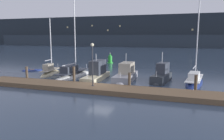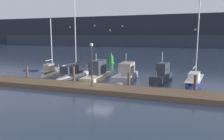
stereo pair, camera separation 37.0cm
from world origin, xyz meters
name	(u,v)px [view 2 (the right image)]	position (x,y,z in m)	size (l,w,h in m)	color
ground_plane	(100,87)	(0.00, 0.00, 0.00)	(400.00, 400.00, 0.00)	#2D3D51
dock	(94,88)	(0.00, -1.55, 0.23)	(24.87, 2.80, 0.45)	brown
mooring_pile_0	(27,74)	(-9.16, 0.10, 0.85)	(0.28, 0.28, 1.71)	#4C3D2D
mooring_pile_1	(74,76)	(-3.05, 0.10, 0.99)	(0.28, 0.28, 1.97)	#4C3D2D
mooring_pile_2	(129,81)	(3.05, 0.10, 0.82)	(0.28, 0.28, 1.64)	#4C3D2D
mooring_pile_3	(195,85)	(9.16, 0.10, 0.88)	(0.28, 0.28, 1.75)	#4C3D2D
sailboat_berth_1	(51,73)	(-9.09, 4.65, 0.21)	(2.03, 5.28, 8.06)	beige
sailboat_berth_2	(73,75)	(-5.40, 4.20, 0.19)	(2.47, 7.68, 11.48)	white
motorboat_berth_3	(96,76)	(-1.92, 3.59, 0.37)	(2.07, 6.46, 3.79)	beige
motorboat_berth_4	(126,77)	(1.56, 4.39, 0.33)	(2.25, 6.15, 3.85)	gray
motorboat_berth_5	(161,79)	(5.72, 4.60, 0.40)	(2.34, 4.74, 4.00)	#2D3338
sailboat_berth_6	(194,82)	(9.26, 4.77, 0.16)	(2.59, 7.19, 10.04)	navy
channel_buoy	(111,59)	(-5.49, 19.31, 0.75)	(1.14, 1.14, 2.01)	green
dock_lamppost	(92,58)	(-0.16, -1.55, 3.18)	(0.32, 0.32, 4.09)	#2D2D33
hillside_backdrop	(166,32)	(-2.37, 94.43, 7.12)	(240.00, 23.00, 15.42)	#232B33
rowboat_adrift	(34,71)	(-13.64, 6.71, 0.00)	(3.23, 2.60, 0.56)	navy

